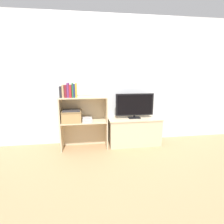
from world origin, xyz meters
The scene contains 18 objects.
ground_plane centered at (0.00, 0.00, 0.00)m, with size 16.00×16.00×0.00m, color #A37F56.
wall_back centered at (0.00, 0.47, 1.20)m, with size 10.00×0.05×2.40m.
tv_stand centered at (0.44, 0.22, 0.26)m, with size 0.99×0.45×0.52m.
tv centered at (0.44, 0.22, 0.77)m, with size 0.72×0.14×0.47m.
bookshelf_lower_tier centered at (-0.51, 0.23, 0.32)m, with size 0.83×0.33×0.51m.
bookshelf_upper_tier centered at (-0.51, 0.22, 0.79)m, with size 0.83×0.33×0.44m.
book_charcoal centered at (-0.87, 0.10, 1.05)m, with size 0.04×0.12×0.19m.
book_tan centered at (-0.84, 0.10, 1.06)m, with size 0.03×0.14×0.21m.
book_maroon centered at (-0.79, 0.10, 1.06)m, with size 0.04×0.13×0.21m.
book_plum centered at (-0.75, 0.10, 1.07)m, with size 0.03×0.15×0.24m.
book_crimson centered at (-0.72, 0.10, 1.06)m, with size 0.04×0.16×0.21m.
book_forest centered at (-0.68, 0.10, 1.07)m, with size 0.02×0.15×0.24m.
book_navy centered at (-0.65, 0.10, 1.06)m, with size 0.03×0.13×0.22m.
book_mustard centered at (-0.62, 0.10, 1.07)m, with size 0.02×0.15×0.24m.
baby_monitor centered at (-0.16, 0.16, 1.00)m, with size 0.05×0.04×0.12m.
storage_basket_left centered at (-0.72, 0.15, 0.62)m, with size 0.34×0.29×0.20m.
laptop centered at (-0.72, 0.15, 0.72)m, with size 0.30×0.24×0.02m.
magazine_stack centered at (-0.45, 0.13, 0.54)m, with size 0.17×0.23×0.06m.
Camera 1 is at (-0.46, -2.91, 1.35)m, focal length 28.00 mm.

